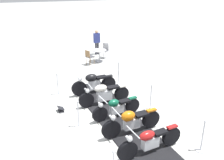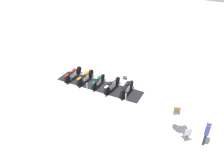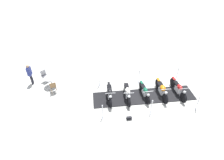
{
  "view_description": "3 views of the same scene",
  "coord_description": "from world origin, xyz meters",
  "px_view_note": "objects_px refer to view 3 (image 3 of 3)",
  "views": [
    {
      "loc": [
        2.14,
        8.49,
        5.33
      ],
      "look_at": [
        -0.11,
        -1.26,
        1.04
      ],
      "focal_mm": 41.89,
      "sensor_mm": 36.0,
      "label": 1
    },
    {
      "loc": [
        -9.65,
        -9.26,
        8.66
      ],
      "look_at": [
        0.13,
        -1.23,
        0.93
      ],
      "focal_mm": 33.16,
      "sensor_mm": 36.0,
      "label": 2
    },
    {
      "loc": [
        9.26,
        -1.33,
        8.23
      ],
      "look_at": [
        -0.86,
        -2.26,
        0.6
      ],
      "focal_mm": 28.66,
      "sensor_mm": 36.0,
      "label": 3
    }
  ],
  "objects_px": {
    "motorcycle_forest": "(145,92)",
    "stanchion_right_front": "(103,114)",
    "stanchion_left_front": "(99,82)",
    "motorcycle_cream": "(127,93)",
    "bystander_person": "(30,73)",
    "motorcycle_black": "(110,94)",
    "cafe_chair_near_table": "(44,75)",
    "motorcycle_maroon": "(178,89)",
    "cafe_table": "(51,80)",
    "motorcycle_copper": "(162,90)",
    "info_placard": "(129,118)",
    "stanchion_left_rear": "(177,76)",
    "cafe_chair_across_table": "(53,86)",
    "stanchion_right_rear": "(197,105)",
    "stanchion_left_mid": "(139,79)",
    "stanchion_right_mid": "(151,109)"
  },
  "relations": [
    {
      "from": "motorcycle_copper",
      "to": "stanchion_right_mid",
      "type": "height_order",
      "value": "stanchion_right_mid"
    },
    {
      "from": "stanchion_right_rear",
      "to": "info_placard",
      "type": "xyz_separation_m",
      "value": [
        1.2,
        -4.16,
        -0.25
      ]
    },
    {
      "from": "stanchion_right_front",
      "to": "bystander_person",
      "type": "xyz_separation_m",
      "value": [
        -2.79,
        -5.63,
        0.67
      ]
    },
    {
      "from": "motorcycle_cream",
      "to": "cafe_table",
      "type": "xyz_separation_m",
      "value": [
        -0.83,
        -5.52,
        0.07
      ]
    },
    {
      "from": "stanchion_right_mid",
      "to": "cafe_chair_across_table",
      "type": "bearing_deg",
      "value": -101.69
    },
    {
      "from": "motorcycle_maroon",
      "to": "cafe_table",
      "type": "height_order",
      "value": "motorcycle_maroon"
    },
    {
      "from": "motorcycle_copper",
      "to": "stanchion_left_mid",
      "type": "xyz_separation_m",
      "value": [
        -1.29,
        -1.48,
        -0.13
      ]
    },
    {
      "from": "motorcycle_cream",
      "to": "motorcycle_maroon",
      "type": "height_order",
      "value": "motorcycle_maroon"
    },
    {
      "from": "motorcycle_copper",
      "to": "stanchion_right_front",
      "type": "xyz_separation_m",
      "value": [
        2.33,
        -3.7,
        -0.19
      ]
    },
    {
      "from": "motorcycle_cream",
      "to": "motorcycle_forest",
      "type": "relative_size",
      "value": 1.12
    },
    {
      "from": "motorcycle_cream",
      "to": "stanchion_left_rear",
      "type": "relative_size",
      "value": 1.98
    },
    {
      "from": "motorcycle_forest",
      "to": "cafe_table",
      "type": "relative_size",
      "value": 2.26
    },
    {
      "from": "stanchion_left_rear",
      "to": "cafe_chair_across_table",
      "type": "relative_size",
      "value": 1.25
    },
    {
      "from": "cafe_table",
      "to": "bystander_person",
      "type": "height_order",
      "value": "bystander_person"
    },
    {
      "from": "motorcycle_black",
      "to": "cafe_chair_across_table",
      "type": "bearing_deg",
      "value": -105.9
    },
    {
      "from": "motorcycle_cream",
      "to": "stanchion_right_mid",
      "type": "height_order",
      "value": "stanchion_right_mid"
    },
    {
      "from": "stanchion_right_rear",
      "to": "stanchion_left_mid",
      "type": "distance_m",
      "value": 4.25
    },
    {
      "from": "stanchion_left_rear",
      "to": "cafe_table",
      "type": "xyz_separation_m",
      "value": [
        1.56,
        -9.21,
        0.21
      ]
    },
    {
      "from": "motorcycle_maroon",
      "to": "bystander_person",
      "type": "height_order",
      "value": "bystander_person"
    },
    {
      "from": "motorcycle_copper",
      "to": "cafe_table",
      "type": "xyz_separation_m",
      "value": [
        -0.34,
        -7.82,
        0.06
      ]
    },
    {
      "from": "motorcycle_forest",
      "to": "bystander_person",
      "type": "xyz_separation_m",
      "value": [
        -0.7,
        -8.18,
        0.53
      ]
    },
    {
      "from": "stanchion_left_rear",
      "to": "stanchion_right_front",
      "type": "xyz_separation_m",
      "value": [
        4.24,
        -5.09,
        -0.04
      ]
    },
    {
      "from": "cafe_chair_across_table",
      "to": "stanchion_right_mid",
      "type": "bearing_deg",
      "value": -133.25
    },
    {
      "from": "stanchion_left_rear",
      "to": "info_placard",
      "type": "height_order",
      "value": "stanchion_left_rear"
    },
    {
      "from": "motorcycle_black",
      "to": "stanchion_right_rear",
      "type": "distance_m",
      "value": 5.5
    },
    {
      "from": "motorcycle_copper",
      "to": "stanchion_right_front",
      "type": "height_order",
      "value": "stanchion_right_front"
    },
    {
      "from": "info_placard",
      "to": "cafe_table",
      "type": "distance_m",
      "value": 6.3
    },
    {
      "from": "motorcycle_cream",
      "to": "motorcycle_black",
      "type": "bearing_deg",
      "value": -87.35
    },
    {
      "from": "motorcycle_forest",
      "to": "info_placard",
      "type": "bearing_deg",
      "value": -40.92
    },
    {
      "from": "cafe_table",
      "to": "motorcycle_copper",
      "type": "bearing_deg",
      "value": 87.49
    },
    {
      "from": "cafe_chair_near_table",
      "to": "bystander_person",
      "type": "height_order",
      "value": "bystander_person"
    },
    {
      "from": "stanchion_right_mid",
      "to": "cafe_chair_across_table",
      "type": "distance_m",
      "value": 6.71
    },
    {
      "from": "stanchion_left_front",
      "to": "info_placard",
      "type": "xyz_separation_m",
      "value": [
        2.96,
        2.22,
        -0.29
      ]
    },
    {
      "from": "motorcycle_copper",
      "to": "stanchion_left_front",
      "type": "bearing_deg",
      "value": -110.61
    },
    {
      "from": "stanchion_right_mid",
      "to": "info_placard",
      "type": "height_order",
      "value": "stanchion_right_mid"
    },
    {
      "from": "stanchion_left_front",
      "to": "cafe_chair_near_table",
      "type": "relative_size",
      "value": 1.2
    },
    {
      "from": "motorcycle_copper",
      "to": "motorcycle_maroon",
      "type": "relative_size",
      "value": 0.99
    },
    {
      "from": "motorcycle_black",
      "to": "cafe_chair_across_table",
      "type": "distance_m",
      "value": 3.97
    },
    {
      "from": "info_placard",
      "to": "stanchion_left_rear",
      "type": "bearing_deg",
      "value": -142.1
    },
    {
      "from": "motorcycle_black",
      "to": "cafe_chair_near_table",
      "type": "bearing_deg",
      "value": -117.68
    },
    {
      "from": "motorcycle_forest",
      "to": "stanchion_left_front",
      "type": "height_order",
      "value": "stanchion_left_front"
    },
    {
      "from": "stanchion_left_front",
      "to": "motorcycle_cream",
      "type": "bearing_deg",
      "value": 60.49
    },
    {
      "from": "motorcycle_cream",
      "to": "motorcycle_copper",
      "type": "relative_size",
      "value": 1.0
    },
    {
      "from": "stanchion_right_mid",
      "to": "bystander_person",
      "type": "bearing_deg",
      "value": -104.32
    },
    {
      "from": "stanchion_right_front",
      "to": "cafe_table",
      "type": "xyz_separation_m",
      "value": [
        -2.67,
        -4.13,
        0.25
      ]
    },
    {
      "from": "stanchion_left_rear",
      "to": "stanchion_right_mid",
      "type": "xyz_separation_m",
      "value": [
        3.62,
        -2.22,
        0.02
      ]
    },
    {
      "from": "stanchion_left_front",
      "to": "stanchion_right_front",
      "type": "xyz_separation_m",
      "value": [
        3.0,
        0.65,
        -0.04
      ]
    },
    {
      "from": "cafe_table",
      "to": "motorcycle_cream",
      "type": "bearing_deg",
      "value": 81.43
    },
    {
      "from": "cafe_chair_near_table",
      "to": "stanchion_right_mid",
      "type": "bearing_deg",
      "value": 18.29
    },
    {
      "from": "motorcycle_forest",
      "to": "stanchion_right_front",
      "type": "height_order",
      "value": "stanchion_right_front"
    }
  ]
}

